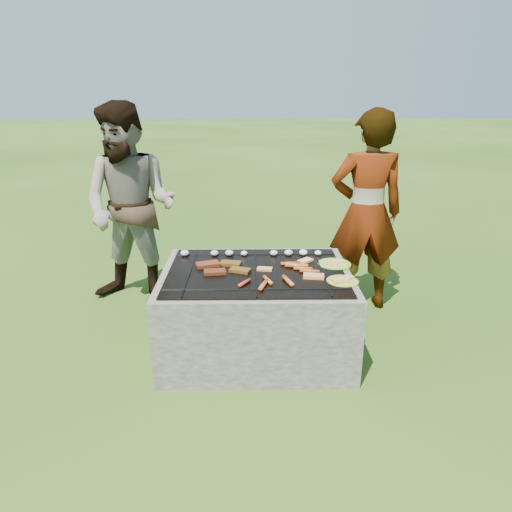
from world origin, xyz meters
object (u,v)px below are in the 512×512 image
Objects in this scene: plate_far at (334,264)px; cook at (366,213)px; plate_near at (343,281)px; fire_pit at (256,314)px; bystander at (131,207)px.

plate_far is 0.73m from cook.
plate_far is 0.31m from plate_near.
cook reaches higher than plate_far.
plate_near reaches higher than fire_pit.
cook is 1.96m from bystander.
plate_near is 0.12× the size of bystander.
plate_far is at bearing 89.77° from plate_near.
cook is (0.92, 0.72, 0.55)m from fire_pit.
cook reaches higher than plate_near.
cook is (0.35, 0.91, 0.22)m from plate_near.
bystander is (-1.04, 0.85, 0.57)m from fire_pit.
fire_pit is 6.23× the size of plate_near.
cook is at bearing 59.39° from plate_far.
fire_pit is at bearing -25.04° from bystander.
fire_pit is 1.46m from bystander.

